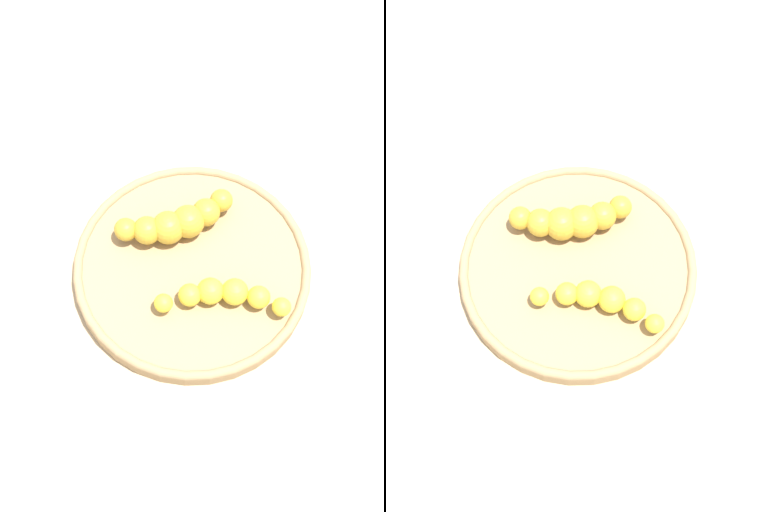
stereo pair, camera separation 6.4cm
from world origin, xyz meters
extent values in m
plane|color=tan|center=(0.00, 0.00, 0.00)|extent=(2.40, 2.40, 0.00)
cylinder|color=#A08259|center=(0.00, 0.00, 0.01)|extent=(0.26, 0.26, 0.02)
torus|color=#A08259|center=(0.00, 0.00, 0.02)|extent=(0.26, 0.26, 0.01)
sphere|color=yellow|center=(0.05, 0.09, 0.03)|extent=(0.02, 0.02, 0.02)
sphere|color=yellow|center=(0.04, 0.07, 0.03)|extent=(0.02, 0.02, 0.02)
sphere|color=yellow|center=(0.04, 0.05, 0.03)|extent=(0.03, 0.03, 0.03)
sphere|color=yellow|center=(0.04, 0.02, 0.03)|extent=(0.03, 0.03, 0.03)
sphere|color=yellow|center=(0.04, 0.00, 0.03)|extent=(0.02, 0.02, 0.02)
sphere|color=yellow|center=(0.05, -0.03, 0.03)|extent=(0.02, 0.02, 0.02)
sphere|color=gold|center=(-0.03, -0.07, 0.04)|extent=(0.03, 0.03, 0.03)
sphere|color=gold|center=(-0.03, -0.05, 0.04)|extent=(0.03, 0.03, 0.03)
sphere|color=gold|center=(-0.03, -0.03, 0.04)|extent=(0.04, 0.04, 0.04)
sphere|color=gold|center=(-0.04, -0.01, 0.04)|extent=(0.04, 0.04, 0.04)
sphere|color=gold|center=(-0.06, 0.01, 0.04)|extent=(0.03, 0.03, 0.03)
sphere|color=gold|center=(-0.07, 0.03, 0.04)|extent=(0.03, 0.03, 0.03)
camera|label=1|loc=(0.30, 0.02, 0.61)|focal=43.07mm
camera|label=2|loc=(0.29, 0.08, 0.61)|focal=43.07mm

